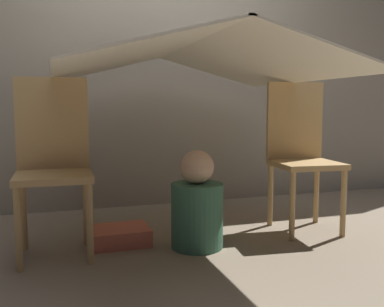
{
  "coord_description": "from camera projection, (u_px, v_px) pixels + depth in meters",
  "views": [
    {
      "loc": [
        -0.79,
        -2.26,
        0.83
      ],
      "look_at": [
        0.0,
        0.16,
        0.55
      ],
      "focal_mm": 40.0,
      "sensor_mm": 36.0,
      "label": 1
    }
  ],
  "objects": [
    {
      "name": "wall_back",
      "position": [
        151.0,
        55.0,
        3.52
      ],
      "size": [
        7.0,
        0.05,
        2.5
      ],
      "color": "gray",
      "rests_on": "ground_plane"
    },
    {
      "name": "chair_right",
      "position": [
        301.0,
        150.0,
        2.89
      ],
      "size": [
        0.45,
        0.45,
        1.0
      ],
      "rotation": [
        0.0,
        0.0,
        -0.11
      ],
      "color": "tan",
      "rests_on": "ground_plane"
    },
    {
      "name": "chair_left",
      "position": [
        53.0,
        159.0,
        2.4
      ],
      "size": [
        0.41,
        0.41,
        1.0
      ],
      "rotation": [
        0.0,
        0.0,
        -0.02
      ],
      "color": "tan",
      "rests_on": "ground_plane"
    },
    {
      "name": "ground_plane",
      "position": [
        201.0,
        250.0,
        2.47
      ],
      "size": [
        8.8,
        8.8,
        0.0
      ],
      "primitive_type": "plane",
      "color": "gray"
    },
    {
      "name": "floor_cushion",
      "position": [
        120.0,
        236.0,
        2.59
      ],
      "size": [
        0.35,
        0.28,
        0.1
      ],
      "color": "#CC664C",
      "rests_on": "ground_plane"
    },
    {
      "name": "sheet_canopy",
      "position": [
        192.0,
        60.0,
        2.5
      ],
      "size": [
        1.59,
        1.59,
        0.22
      ],
      "color": "silver"
    },
    {
      "name": "person_front",
      "position": [
        198.0,
        207.0,
        2.51
      ],
      "size": [
        0.31,
        0.31,
        0.58
      ],
      "color": "#38664C",
      "rests_on": "ground_plane"
    }
  ]
}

